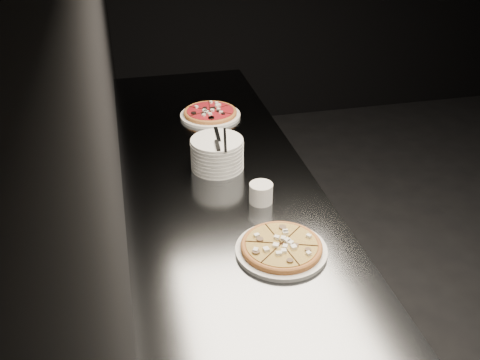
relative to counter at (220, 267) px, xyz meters
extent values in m
cube|color=black|center=(-0.37, 0.00, 0.94)|extent=(0.02, 5.00, 2.80)
cube|color=#5A5C61|center=(0.00, 0.00, -0.01)|extent=(0.70, 2.40, 0.90)
cube|color=#5A5C61|center=(0.00, 0.00, 0.45)|extent=(0.74, 2.44, 0.02)
cylinder|color=silver|center=(0.11, -0.51, 0.47)|extent=(0.29, 0.29, 0.01)
cylinder|color=#B87137|center=(0.11, -0.51, 0.48)|extent=(0.33, 0.33, 0.01)
torus|color=#B87137|center=(0.11, -0.51, 0.48)|extent=(0.33, 0.33, 0.02)
cylinder|color=#EDC44F|center=(0.11, -0.51, 0.49)|extent=(0.29, 0.29, 0.01)
cylinder|color=silver|center=(0.08, 0.58, 0.47)|extent=(0.29, 0.29, 0.01)
cylinder|color=#B87137|center=(0.08, 0.58, 0.48)|extent=(0.34, 0.34, 0.01)
torus|color=#B87137|center=(0.08, 0.58, 0.48)|extent=(0.34, 0.34, 0.02)
cylinder|color=#AD1923|center=(0.08, 0.58, 0.49)|extent=(0.30, 0.30, 0.01)
cylinder|color=silver|center=(0.01, 0.08, 0.47)|extent=(0.21, 0.21, 0.02)
cylinder|color=silver|center=(0.01, 0.08, 0.48)|extent=(0.21, 0.21, 0.02)
cylinder|color=silver|center=(0.01, 0.08, 0.50)|extent=(0.21, 0.21, 0.02)
cylinder|color=silver|center=(0.01, 0.08, 0.51)|extent=(0.21, 0.21, 0.02)
cylinder|color=silver|center=(0.01, 0.08, 0.53)|extent=(0.21, 0.21, 0.02)
cylinder|color=silver|center=(0.01, 0.08, 0.55)|extent=(0.21, 0.21, 0.02)
cylinder|color=silver|center=(0.01, 0.08, 0.56)|extent=(0.21, 0.21, 0.02)
cylinder|color=silver|center=(0.01, 0.08, 0.58)|extent=(0.21, 0.21, 0.02)
cube|color=silver|center=(0.02, 0.12, 0.59)|extent=(0.03, 0.14, 0.00)
cube|color=black|center=(0.01, 0.02, 0.59)|extent=(0.02, 0.08, 0.01)
cube|color=silver|center=(0.05, 0.07, 0.59)|extent=(0.09, 0.20, 0.00)
cylinder|color=silver|center=(0.12, -0.21, 0.50)|extent=(0.09, 0.09, 0.08)
cylinder|color=black|center=(0.12, -0.21, 0.53)|extent=(0.07, 0.07, 0.01)
camera|label=1|loc=(-0.33, -1.79, 1.53)|focal=40.00mm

